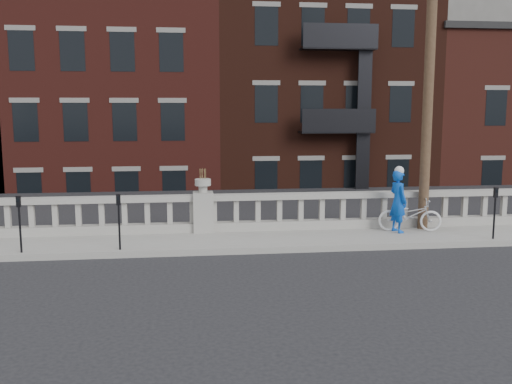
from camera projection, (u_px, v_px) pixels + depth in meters
The scene contains 11 objects.
ground at pixel (209, 279), 11.97m from camera, with size 120.00×120.00×0.00m, color black.
sidewalk at pixel (205, 242), 14.90m from camera, with size 32.00×2.20×0.15m, color gray.
balustrade at pixel (203, 214), 15.75m from camera, with size 28.00×0.34×1.03m.
planter_pedestal at pixel (203, 207), 15.72m from camera, with size 0.55×0.55×1.76m.
lower_level at pixel (203, 123), 34.27m from camera, with size 80.00×44.00×20.80m.
utility_pole at pixel (430, 45), 15.46m from camera, with size 1.60×0.28×10.00m.
parking_meter_c at pixel (19, 218), 13.41m from camera, with size 0.10×0.09×1.36m.
parking_meter_d at pixel (119, 215), 13.68m from camera, with size 0.10×0.09×1.36m.
parking_meter_e at pixel (495, 207), 14.82m from camera, with size 0.10×0.09×1.36m.
bicycle at pixel (410, 215), 15.82m from camera, with size 0.60×1.72×0.91m, color silver.
cyclist at pixel (398, 201), 15.65m from camera, with size 0.63×0.41×1.72m, color #0C48B9.
Camera 1 is at (-0.40, -11.60, 3.57)m, focal length 40.00 mm.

